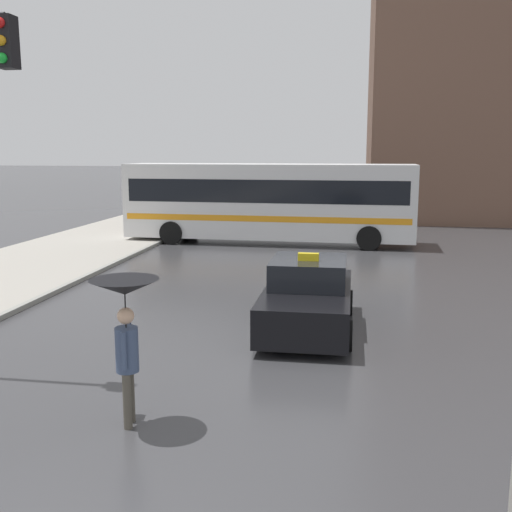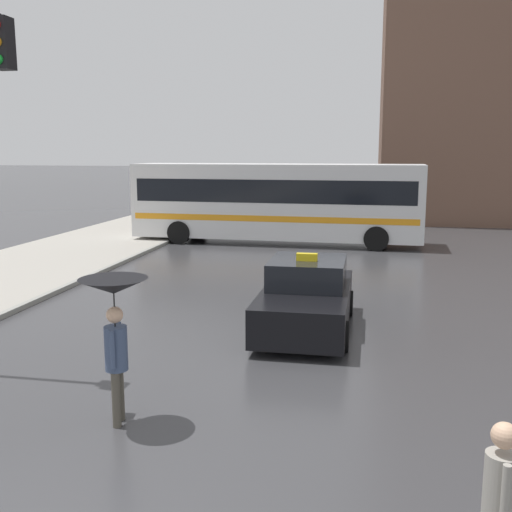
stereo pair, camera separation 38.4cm
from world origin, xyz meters
TOP-DOWN VIEW (x-y plane):
  - taxi at (1.83, 8.38)m, footprint 1.91×4.14m
  - city_bus at (-0.71, 20.53)m, footprint 11.96×2.99m
  - pedestrian_with_umbrella at (-0.29, 3.36)m, footprint 0.94×0.94m

SIDE VIEW (x-z plane):
  - taxi at x=1.83m, z-range -0.15..1.52m
  - pedestrian_with_umbrella at x=-0.29m, z-range 0.58..2.67m
  - city_bus at x=-0.71m, z-range 0.18..3.47m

